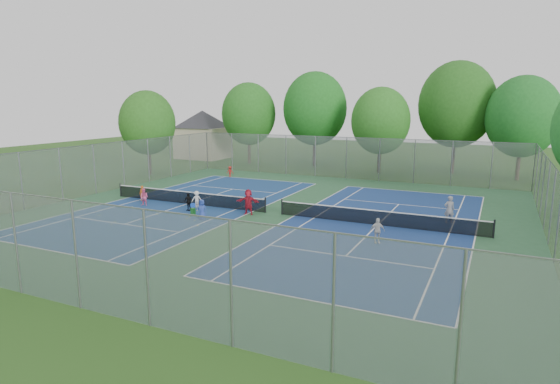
# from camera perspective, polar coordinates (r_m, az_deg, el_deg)

# --- Properties ---
(ground) EXTENTS (120.00, 120.00, 0.00)m
(ground) POSITION_cam_1_polar(r_m,az_deg,el_deg) (31.21, -0.78, -2.66)
(ground) COLOR #264F18
(ground) RESTS_ON ground
(court_pad) EXTENTS (32.00, 32.00, 0.01)m
(court_pad) POSITION_cam_1_polar(r_m,az_deg,el_deg) (31.21, -0.78, -2.65)
(court_pad) COLOR #295835
(court_pad) RESTS_ON ground
(court_left) EXTENTS (10.97, 23.77, 0.01)m
(court_left) POSITION_cam_1_polar(r_m,az_deg,el_deg) (34.77, -11.21, -1.42)
(court_left) COLOR navy
(court_left) RESTS_ON court_pad
(court_right) EXTENTS (10.97, 23.77, 0.01)m
(court_right) POSITION_cam_1_polar(r_m,az_deg,el_deg) (28.92, 11.81, -3.97)
(court_right) COLOR navy
(court_right) RESTS_ON court_pad
(net_left) EXTENTS (12.87, 0.10, 0.91)m
(net_left) POSITION_cam_1_polar(r_m,az_deg,el_deg) (34.68, -11.24, -0.71)
(net_left) COLOR black
(net_left) RESTS_ON ground
(net_right) EXTENTS (12.87, 0.10, 0.91)m
(net_right) POSITION_cam_1_polar(r_m,az_deg,el_deg) (28.81, 11.85, -3.13)
(net_right) COLOR black
(net_right) RESTS_ON ground
(fence_north) EXTENTS (32.00, 0.10, 4.00)m
(fence_north) POSITION_cam_1_polar(r_m,az_deg,el_deg) (45.57, 8.09, 4.12)
(fence_north) COLOR gray
(fence_north) RESTS_ON ground
(fence_south) EXTENTS (32.00, 0.10, 4.00)m
(fence_south) POSITION_cam_1_polar(r_m,az_deg,el_deg) (18.24, -23.60, -7.08)
(fence_south) COLOR gray
(fence_south) RESTS_ON ground
(fence_west) EXTENTS (0.10, 32.00, 4.00)m
(fence_west) POSITION_cam_1_polar(r_m,az_deg,el_deg) (40.38, -21.68, 2.58)
(fence_west) COLOR gray
(fence_west) RESTS_ON ground
(fence_east) EXTENTS (0.10, 32.00, 4.00)m
(fence_east) POSITION_cam_1_polar(r_m,az_deg,el_deg) (27.90, 30.24, -1.62)
(fence_east) COLOR gray
(fence_east) RESTS_ON ground
(house) EXTENTS (11.03, 11.03, 7.30)m
(house) POSITION_cam_1_polar(r_m,az_deg,el_deg) (62.32, -9.42, 7.95)
(house) COLOR #B7A88C
(house) RESTS_ON ground
(tree_nw) EXTENTS (6.40, 6.40, 9.58)m
(tree_nw) POSITION_cam_1_polar(r_m,az_deg,el_deg) (56.34, -3.83, 9.47)
(tree_nw) COLOR #443326
(tree_nw) RESTS_ON ground
(tree_nl) EXTENTS (7.20, 7.20, 10.69)m
(tree_nl) POSITION_cam_1_polar(r_m,az_deg,el_deg) (53.84, 4.27, 10.09)
(tree_nl) COLOR #443326
(tree_nl) RESTS_ON ground
(tree_nc) EXTENTS (6.00, 6.00, 8.85)m
(tree_nc) POSITION_cam_1_polar(r_m,az_deg,el_deg) (49.60, 12.16, 8.47)
(tree_nc) COLOR #443326
(tree_nc) RESTS_ON ground
(tree_nr) EXTENTS (7.60, 7.60, 11.42)m
(tree_nr) POSITION_cam_1_polar(r_m,az_deg,el_deg) (51.43, 20.75, 9.94)
(tree_nr) COLOR #443326
(tree_nr) RESTS_ON ground
(tree_ne) EXTENTS (6.60, 6.60, 9.77)m
(tree_ne) POSITION_cam_1_polar(r_m,az_deg,el_deg) (49.30, 27.48, 8.15)
(tree_ne) COLOR #443326
(tree_ne) RESTS_ON ground
(tree_side_w) EXTENTS (5.60, 5.60, 8.47)m
(tree_side_w) POSITION_cam_1_polar(r_m,az_deg,el_deg) (49.36, -15.86, 8.12)
(tree_side_w) COLOR #443326
(tree_side_w) RESTS_ON ground
(ball_crate) EXTENTS (0.34, 0.34, 0.27)m
(ball_crate) POSITION_cam_1_polar(r_m,az_deg,el_deg) (33.69, -10.57, -1.60)
(ball_crate) COLOR blue
(ball_crate) RESTS_ON ground
(ball_hopper) EXTENTS (0.32, 0.32, 0.48)m
(ball_hopper) POSITION_cam_1_polar(r_m,az_deg,el_deg) (31.24, -10.55, -2.38)
(ball_hopper) COLOR #238125
(ball_hopper) RESTS_ON ground
(student_a) EXTENTS (0.48, 0.37, 1.18)m
(student_a) POSITION_cam_1_polar(r_m,az_deg,el_deg) (36.48, -16.43, -0.17)
(student_a) COLOR #D15A13
(student_a) RESTS_ON ground
(student_b) EXTENTS (0.66, 0.54, 1.25)m
(student_b) POSITION_cam_1_polar(r_m,az_deg,el_deg) (34.83, -16.23, -0.61)
(student_b) COLOR #E3588A
(student_b) RESTS_ON ground
(student_c) EXTENTS (0.88, 0.79, 1.18)m
(student_c) POSITION_cam_1_polar(r_m,az_deg,el_deg) (33.45, -10.11, -0.87)
(student_c) COLOR silver
(student_c) RESTS_ON ground
(student_d) EXTENTS (0.75, 0.37, 1.24)m
(student_d) POSITION_cam_1_polar(r_m,az_deg,el_deg) (32.53, -11.11, -1.19)
(student_d) COLOR black
(student_d) RESTS_ON ground
(student_e) EXTENTS (0.73, 0.57, 1.31)m
(student_e) POSITION_cam_1_polar(r_m,az_deg,el_deg) (29.88, -9.49, -2.14)
(student_e) COLOR #294296
(student_e) RESTS_ON ground
(student_f) EXTENTS (1.64, 0.73, 1.70)m
(student_f) POSITION_cam_1_polar(r_m,az_deg,el_deg) (30.85, -3.89, -1.22)
(student_f) COLOR #A81829
(student_f) RESTS_ON ground
(child_far_baseline) EXTENTS (0.78, 0.55, 1.09)m
(child_far_baseline) POSITION_cam_1_polar(r_m,az_deg,el_deg) (46.38, -6.11, 2.48)
(child_far_baseline) COLOR maroon
(child_far_baseline) RESTS_ON ground
(instructor) EXTENTS (0.74, 0.63, 1.72)m
(instructor) POSITION_cam_1_polar(r_m,az_deg,el_deg) (30.40, 19.93, -2.03)
(instructor) COLOR gray
(instructor) RESTS_ON ground
(teen_court_b) EXTENTS (0.86, 0.67, 1.37)m
(teen_court_b) POSITION_cam_1_polar(r_m,az_deg,el_deg) (25.19, 11.76, -4.63)
(teen_court_b) COLOR silver
(teen_court_b) RESTS_ON ground
(tennis_ball_0) EXTENTS (0.07, 0.07, 0.07)m
(tennis_ball_0) POSITION_cam_1_polar(r_m,az_deg,el_deg) (30.67, -11.00, -3.05)
(tennis_ball_0) COLOR yellow
(tennis_ball_0) RESTS_ON ground
(tennis_ball_1) EXTENTS (0.07, 0.07, 0.07)m
(tennis_ball_1) POSITION_cam_1_polar(r_m,az_deg,el_deg) (29.75, -10.37, -3.46)
(tennis_ball_1) COLOR #CEF238
(tennis_ball_1) RESTS_ON ground
(tennis_ball_2) EXTENTS (0.07, 0.07, 0.07)m
(tennis_ball_2) POSITION_cam_1_polar(r_m,az_deg,el_deg) (32.42, -10.08, -2.25)
(tennis_ball_2) COLOR yellow
(tennis_ball_2) RESTS_ON ground
(tennis_ball_3) EXTENTS (0.07, 0.07, 0.07)m
(tennis_ball_3) POSITION_cam_1_polar(r_m,az_deg,el_deg) (34.51, -17.55, -1.80)
(tennis_ball_3) COLOR #D0DB33
(tennis_ball_3) RESTS_ON ground
(tennis_ball_4) EXTENTS (0.07, 0.07, 0.07)m
(tennis_ball_4) POSITION_cam_1_polar(r_m,az_deg,el_deg) (32.76, -21.18, -2.70)
(tennis_ball_4) COLOR #D7E635
(tennis_ball_4) RESTS_ON ground
(tennis_ball_5) EXTENTS (0.07, 0.07, 0.07)m
(tennis_ball_5) POSITION_cam_1_polar(r_m,az_deg,el_deg) (30.10, -19.88, -3.78)
(tennis_ball_5) COLOR yellow
(tennis_ball_5) RESTS_ON ground
(tennis_ball_6) EXTENTS (0.07, 0.07, 0.07)m
(tennis_ball_6) POSITION_cam_1_polar(r_m,az_deg,el_deg) (30.67, -19.48, -3.48)
(tennis_ball_6) COLOR #B6CC2F
(tennis_ball_6) RESTS_ON ground
(tennis_ball_7) EXTENTS (0.07, 0.07, 0.07)m
(tennis_ball_7) POSITION_cam_1_polar(r_m,az_deg,el_deg) (28.48, -10.02, -4.10)
(tennis_ball_7) COLOR yellow
(tennis_ball_7) RESTS_ON ground
(tennis_ball_8) EXTENTS (0.07, 0.07, 0.07)m
(tennis_ball_8) POSITION_cam_1_polar(r_m,az_deg,el_deg) (31.88, -14.73, -2.67)
(tennis_ball_8) COLOR #CEF438
(tennis_ball_8) RESTS_ON ground
(tennis_ball_9) EXTENTS (0.07, 0.07, 0.07)m
(tennis_ball_9) POSITION_cam_1_polar(r_m,az_deg,el_deg) (30.29, -11.32, -3.23)
(tennis_ball_9) COLOR #BBE535
(tennis_ball_9) RESTS_ON ground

